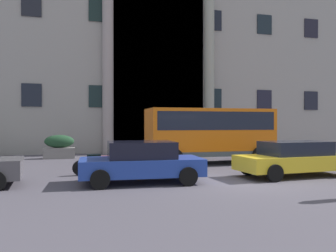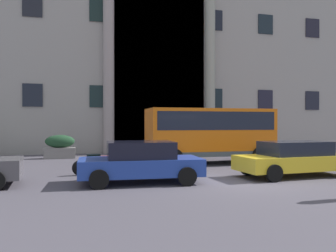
# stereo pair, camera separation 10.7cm
# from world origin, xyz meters

# --- Properties ---
(ground_plane) EXTENTS (80.00, 64.00, 0.12)m
(ground_plane) POSITION_xyz_m (0.00, 0.00, -0.06)
(ground_plane) COLOR #4A4650
(office_building_facade) EXTENTS (42.27, 9.62, 17.69)m
(office_building_facade) POSITION_xyz_m (0.00, 17.48, 8.84)
(office_building_facade) COLOR gray
(office_building_facade) RESTS_ON ground_plane
(orange_minibus) EXTENTS (6.38, 2.60, 2.78)m
(orange_minibus) POSITION_xyz_m (0.90, 5.50, 1.66)
(orange_minibus) COLOR orange
(orange_minibus) RESTS_ON ground_plane
(bus_stop_sign) EXTENTS (0.44, 0.08, 2.43)m
(bus_stop_sign) POSITION_xyz_m (5.59, 7.47, 1.51)
(bus_stop_sign) COLOR #9C951D
(bus_stop_sign) RESTS_ON ground_plane
(hedge_planter_west) EXTENTS (1.77, 0.79, 1.19)m
(hedge_planter_west) POSITION_xyz_m (-0.65, 10.60, 0.57)
(hedge_planter_west) COLOR gray
(hedge_planter_west) RESTS_ON ground_plane
(hedge_planter_far_west) EXTENTS (1.75, 0.82, 1.38)m
(hedge_planter_far_west) POSITION_xyz_m (-6.63, 10.18, 0.66)
(hedge_planter_far_west) COLOR slate
(hedge_planter_far_west) RESTS_ON ground_plane
(parked_estate_mid) EXTENTS (4.69, 2.15, 1.35)m
(parked_estate_mid) POSITION_xyz_m (2.49, 0.65, 0.70)
(parked_estate_mid) COLOR gold
(parked_estate_mid) RESTS_ON ground_plane
(parked_sedan_far) EXTENTS (4.24, 2.25, 1.42)m
(parked_sedan_far) POSITION_xyz_m (-3.53, 0.79, 0.72)
(parked_sedan_far) COLOR #203C98
(parked_sedan_far) RESTS_ON ground_plane
(motorcycle_near_kerb) EXTENTS (2.03, 0.57, 0.89)m
(motorcycle_near_kerb) POSITION_xyz_m (-4.88, 3.09, 0.46)
(motorcycle_near_kerb) COLOR black
(motorcycle_near_kerb) RESTS_ON ground_plane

